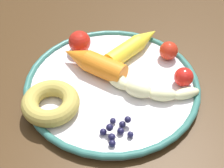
% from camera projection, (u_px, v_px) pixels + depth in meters
% --- Properties ---
extents(dining_table, '(1.12, 0.83, 0.75)m').
position_uv_depth(dining_table, '(130.00, 145.00, 0.63)').
color(dining_table, '#3E2712').
rests_on(dining_table, ground_plane).
extents(plate, '(0.31, 0.31, 0.02)m').
position_uv_depth(plate, '(112.00, 85.00, 0.60)').
color(plate, silver).
rests_on(plate, dining_table).
extents(banana, '(0.20, 0.08, 0.03)m').
position_uv_depth(banana, '(141.00, 86.00, 0.58)').
color(banana, '#F2EBAB').
rests_on(banana, plate).
extents(carrot_orange, '(0.13, 0.07, 0.04)m').
position_uv_depth(carrot_orange, '(93.00, 63.00, 0.61)').
color(carrot_orange, orange).
rests_on(carrot_orange, plate).
extents(carrot_yellow, '(0.09, 0.13, 0.03)m').
position_uv_depth(carrot_yellow, '(134.00, 46.00, 0.65)').
color(carrot_yellow, yellow).
rests_on(carrot_yellow, plate).
extents(donut, '(0.14, 0.14, 0.03)m').
position_uv_depth(donut, '(51.00, 103.00, 0.55)').
color(donut, '#AF9B46').
rests_on(donut, plate).
extents(blueberry_pile, '(0.05, 0.05, 0.02)m').
position_uv_depth(blueberry_pile, '(116.00, 130.00, 0.52)').
color(blueberry_pile, '#191638').
rests_on(blueberry_pile, plate).
extents(tomato_near, '(0.04, 0.04, 0.04)m').
position_uv_depth(tomato_near, '(169.00, 51.00, 0.64)').
color(tomato_near, red).
rests_on(tomato_near, plate).
extents(tomato_mid, '(0.04, 0.04, 0.04)m').
position_uv_depth(tomato_mid, '(80.00, 42.00, 0.65)').
color(tomato_mid, red).
rests_on(tomato_mid, plate).
extents(tomato_far, '(0.03, 0.03, 0.03)m').
position_uv_depth(tomato_far, '(184.00, 77.00, 0.59)').
color(tomato_far, red).
rests_on(tomato_far, plate).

